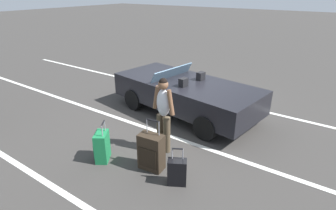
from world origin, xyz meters
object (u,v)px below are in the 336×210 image
at_px(suitcase_large_black, 151,152).
at_px(suitcase_small_carryon, 177,172).
at_px(traveler_person, 163,111).
at_px(convertible_car, 180,92).
at_px(suitcase_medium_bright, 102,147).

height_order(suitcase_large_black, suitcase_small_carryon, suitcase_large_black).
bearing_deg(traveler_person, suitcase_small_carryon, -123.67).
bearing_deg(traveler_person, convertible_car, 31.40).
bearing_deg(traveler_person, suitcase_medium_bright, 150.10).
height_order(suitcase_large_black, traveler_person, traveler_person).
xyz_separation_m(convertible_car, suitcase_large_black, (-1.00, 2.63, -0.22)).
xyz_separation_m(convertible_car, traveler_person, (-0.81, 1.95, 0.34)).
bearing_deg(suitcase_large_black, convertible_car, -165.40).
xyz_separation_m(suitcase_large_black, traveler_person, (0.19, -0.68, 0.56)).
bearing_deg(convertible_car, suitcase_small_carryon, 129.68).
height_order(convertible_car, suitcase_small_carryon, convertible_car).
relative_size(suitcase_medium_bright, traveler_person, 0.52).
distance_m(convertible_car, traveler_person, 2.14).
bearing_deg(convertible_car, suitcase_large_black, 119.19).
height_order(suitcase_medium_bright, suitcase_small_carryon, suitcase_medium_bright).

